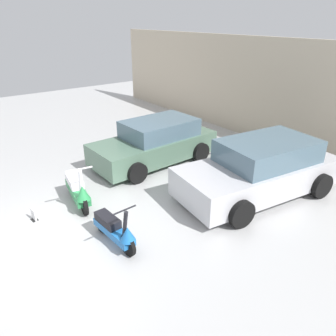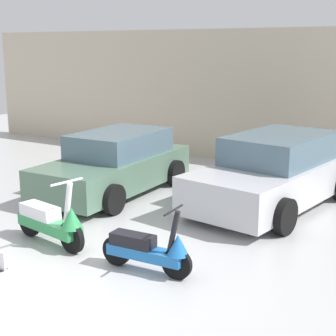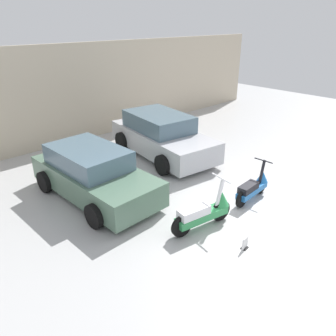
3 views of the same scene
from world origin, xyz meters
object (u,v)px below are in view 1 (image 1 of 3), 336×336
object	(u,v)px
placard_near_left_scooter	(34,216)
car_rear_center	(260,169)
car_rear_left	(155,143)
scooter_front_left	(78,190)
scooter_front_right	(115,229)

from	to	relation	value
placard_near_left_scooter	car_rear_center	bearing A→B (deg)	66.10
car_rear_left	placard_near_left_scooter	xyz separation A→B (m)	(1.01, -3.92, -0.49)
scooter_front_left	car_rear_center	xyz separation A→B (m)	(2.16, 3.76, 0.27)
scooter_front_right	car_rear_left	size ratio (longest dim) A/B	0.36
car_rear_left	car_rear_center	world-z (taller)	car_rear_center
scooter_front_left	placard_near_left_scooter	distance (m)	1.09
scooter_front_left	scooter_front_right	xyz separation A→B (m)	(1.83, -0.03, -0.05)
scooter_front_left	car_rear_left	bearing A→B (deg)	118.16
scooter_front_right	car_rear_left	world-z (taller)	car_rear_left
placard_near_left_scooter	scooter_front_right	bearing A→B (deg)	29.58
scooter_front_left	car_rear_center	size ratio (longest dim) A/B	0.37
car_rear_left	car_rear_center	distance (m)	3.27
scooter_front_left	placard_near_left_scooter	world-z (taller)	scooter_front_left
scooter_front_right	placard_near_left_scooter	world-z (taller)	scooter_front_right
scooter_front_right	car_rear_center	bearing A→B (deg)	81.20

